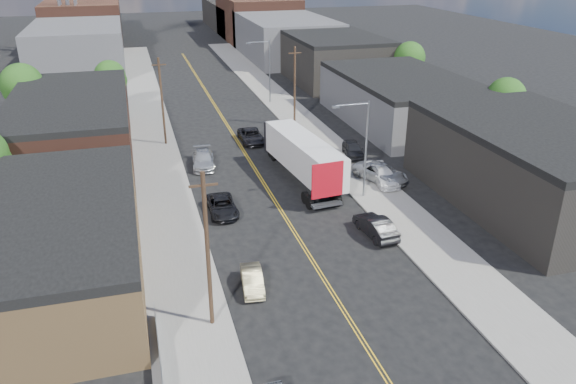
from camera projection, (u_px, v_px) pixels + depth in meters
ground at (216, 107)px, 80.19m from camera, size 260.00×260.00×0.00m
centerline at (236, 139)px, 66.98m from camera, size 0.32×120.00×0.01m
sidewalk_left at (155, 145)px, 64.58m from camera, size 5.00×140.00×0.15m
sidewalk_right at (311, 131)px, 69.32m from camera, size 5.00×140.00×0.15m
warehouse_tan at (46, 244)px, 37.58m from camera, size 12.00×22.00×5.60m
warehouse_brown at (72, 127)px, 60.28m from camera, size 12.00×26.00×6.60m
industrial_right_a at (536, 165)px, 49.01m from camera, size 14.00×22.00×7.10m
industrial_right_b at (402, 99)px, 72.12m from camera, size 14.00×24.00×6.10m
industrial_right_c at (333, 58)px, 94.72m from camera, size 14.00×22.00×7.60m
skyline_left_a at (78, 46)px, 104.43m from camera, size 16.00×30.00×8.00m
skyline_right_a at (285, 37)px, 114.40m from camera, size 16.00×30.00×8.00m
skyline_left_b at (84, 24)px, 126.05m from camera, size 16.00×26.00×10.00m
skyline_right_b at (257, 18)px, 136.02m from camera, size 16.00×26.00×10.00m
skyline_left_c at (89, 21)px, 144.27m from camera, size 16.00×40.00×7.00m
skyline_right_c at (241, 16)px, 154.24m from camera, size 16.00×40.00×7.00m
streetlight_near at (362, 142)px, 49.11m from camera, size 3.39×0.25×9.00m
streetlight_far at (267, 67)px, 79.95m from camera, size 3.39×0.25×9.00m
utility_pole_left_near at (208, 251)px, 32.04m from camera, size 1.60×0.26×10.00m
utility_pole_left_far at (162, 101)px, 62.87m from camera, size 1.60×0.26×10.00m
utility_pole_right at (295, 86)px, 69.60m from camera, size 1.60×0.26×10.00m
tree_left_mid at (23, 87)px, 67.61m from camera, size 5.10×5.04×8.37m
tree_left_far at (111, 78)px, 76.64m from camera, size 4.35×4.20×6.97m
tree_right_near at (506, 100)px, 64.59m from camera, size 4.60×4.48×7.44m
tree_right_far at (410, 60)px, 85.61m from camera, size 4.85×4.76×7.91m
semi_truck at (299, 152)px, 55.09m from camera, size 4.29×17.26×4.46m
car_left_b at (252, 280)px, 37.45m from camera, size 1.78×3.99×1.27m
car_left_c at (222, 206)px, 47.96m from camera, size 2.32×5.03×1.40m
car_left_d at (203, 159)px, 58.22m from camera, size 2.72×5.56×1.56m
car_right_oncoming at (376, 226)px, 44.29m from camera, size 2.12×5.01×1.61m
car_right_lot_a at (380, 172)px, 54.36m from camera, size 4.74×6.49×1.64m
car_right_lot_b at (383, 176)px, 53.81m from camera, size 2.27×5.09×1.45m
car_right_lot_c at (353, 149)px, 60.60m from camera, size 2.71×4.95×1.59m
car_ahead_truck at (251, 136)px, 65.46m from camera, size 2.61×5.51×1.52m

